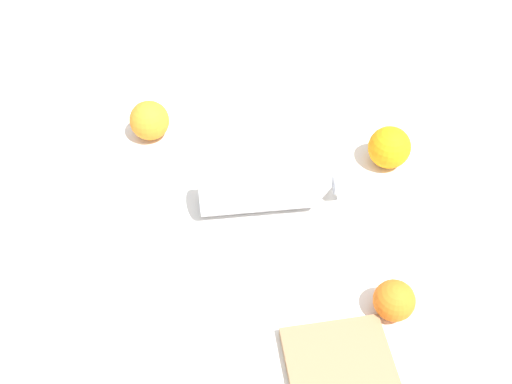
{
  "coord_description": "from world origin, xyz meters",
  "views": [
    {
      "loc": [
        -0.63,
        0.01,
        0.77
      ],
      "look_at": [
        0.03,
        0.01,
        0.04
      ],
      "focal_mm": 39.6,
      "sensor_mm": 36.0,
      "label": 1
    }
  ],
  "objects": [
    {
      "name": "water_bottle",
      "position": [
        0.03,
        -0.01,
        0.04
      ],
      "size": [
        0.1,
        0.26,
        0.07
      ],
      "rotation": [
        0.0,
        0.0,
        4.83
      ],
      "color": "silver",
      "rests_on": "ground_plane"
    },
    {
      "name": "ground_plane",
      "position": [
        0.0,
        0.0,
        0.0
      ],
      "size": [
        2.4,
        2.4,
        0.0
      ],
      "primitive_type": "plane",
      "color": "silver"
    },
    {
      "name": "orange_1",
      "position": [
        -0.19,
        -0.19,
        0.03
      ],
      "size": [
        0.06,
        0.06,
        0.06
      ],
      "primitive_type": "sphere",
      "color": "orange",
      "rests_on": "ground_plane"
    },
    {
      "name": "orange_2",
      "position": [
        0.21,
        0.22,
        0.04
      ],
      "size": [
        0.08,
        0.08,
        0.08
      ],
      "primitive_type": "sphere",
      "color": "orange",
      "rests_on": "ground_plane"
    },
    {
      "name": "orange_0",
      "position": [
        0.13,
        -0.23,
        0.04
      ],
      "size": [
        0.08,
        0.08,
        0.08
      ],
      "primitive_type": "sphere",
      "color": "orange",
      "rests_on": "ground_plane"
    }
  ]
}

